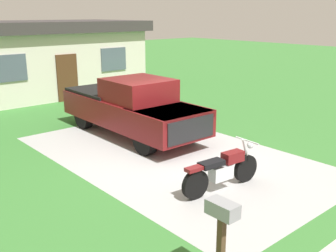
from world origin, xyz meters
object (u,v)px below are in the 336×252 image
object	(u,v)px
pickup_truck	(131,106)
motorcycle	(222,170)
neighbor_house	(42,57)
mailbox	(222,220)

from	to	relation	value
pickup_truck	motorcycle	bearing A→B (deg)	-101.20
motorcycle	neighbor_house	xyz separation A→B (m)	(1.89, 13.50, 1.32)
motorcycle	pickup_truck	xyz separation A→B (m)	(0.95, 4.81, 0.48)
pickup_truck	mailbox	size ratio (longest dim) A/B	4.48
neighbor_house	mailbox	bearing A→B (deg)	-105.35
motorcycle	neighbor_house	distance (m)	13.69
motorcycle	neighbor_house	bearing A→B (deg)	82.02
pickup_truck	neighbor_house	size ratio (longest dim) A/B	0.59
pickup_truck	mailbox	distance (m)	7.64
motorcycle	mailbox	world-z (taller)	mailbox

